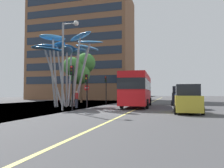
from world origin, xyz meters
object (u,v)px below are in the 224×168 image
no_entry_sign (87,92)px  pedestrian (77,99)px  street_lamp (66,54)px  leaf_sculpture (68,51)px  traffic_light_kerb_far (87,84)px  red_bus (137,88)px  car_parked_near (188,100)px  car_parked_far (180,96)px  traffic_light_island_mid (106,84)px  car_parked_mid (185,98)px  traffic_light_kerb_near (72,78)px

no_entry_sign → pedestrian: bearing=-133.2°
street_lamp → pedestrian: bearing=99.4°
leaf_sculpture → traffic_light_kerb_far: leaf_sculpture is taller
pedestrian → no_entry_sign: bearing=46.8°
red_bus → traffic_light_kerb_far: red_bus is taller
car_parked_near → car_parked_far: 11.26m
pedestrian → no_entry_sign: no_entry_sign is taller
traffic_light_island_mid → street_lamp: 11.23m
traffic_light_kerb_far → street_lamp: 4.32m
traffic_light_island_mid → street_lamp: bearing=-91.2°
red_bus → no_entry_sign: 5.62m
red_bus → car_parked_mid: 5.16m
car_parked_mid → street_lamp: size_ratio=0.53×
car_parked_mid → no_entry_sign: (-9.80, -1.47, 0.60)m
car_parked_far → traffic_light_island_mid: bearing=-177.5°
traffic_light_kerb_far → car_parked_mid: 9.87m
leaf_sculpture → car_parked_far: bearing=23.7°
red_bus → car_parked_mid: red_bus is taller
red_bus → leaf_sculpture: leaf_sculpture is taller
traffic_light_island_mid → street_lamp: street_lamp is taller
red_bus → car_parked_far: 6.55m
car_parked_mid → street_lamp: (-10.01, -5.68, 3.92)m
traffic_light_kerb_near → traffic_light_kerb_far: (-0.24, 3.84, -0.29)m
leaf_sculpture → traffic_light_island_mid: 6.99m
car_parked_far → no_entry_sign: (-9.55, -7.22, 0.48)m
traffic_light_kerb_near → pedestrian: traffic_light_kerb_near is taller
car_parked_far → leaf_sculpture: bearing=-156.3°
car_parked_far → car_parked_near: bearing=-89.4°
traffic_light_island_mid → red_bus: bearing=-40.1°
red_bus → traffic_light_kerb_near: (-4.39, -7.23, 0.72)m
leaf_sculpture → car_parked_far: size_ratio=2.20×
traffic_light_kerb_near → car_parked_near: traffic_light_kerb_near is taller
traffic_light_kerb_near → car_parked_far: (9.03, 11.75, -1.65)m
red_bus → street_lamp: size_ratio=1.36×
car_parked_far → no_entry_sign: 11.98m
traffic_light_kerb_near → red_bus: bearing=58.8°
traffic_light_island_mid → leaf_sculpture: bearing=-120.9°
car_parked_far → pedestrian: bearing=-142.1°
car_parked_near → car_parked_far: car_parked_far is taller
leaf_sculpture → car_parked_near: bearing=-24.4°
red_bus → car_parked_near: red_bus is taller
traffic_light_island_mid → car_parked_mid: size_ratio=0.93×
car_parked_near → no_entry_sign: no_entry_sign is taller
street_lamp → pedestrian: (-0.56, 3.40, -4.03)m
car_parked_mid → pedestrian: bearing=-167.8°
traffic_light_kerb_near → no_entry_sign: size_ratio=1.61×
no_entry_sign → car_parked_near: bearing=-22.7°
car_parked_mid → street_lamp: bearing=-150.4°
red_bus → car_parked_near: 8.33m
traffic_light_island_mid → no_entry_sign: bearing=-90.3°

